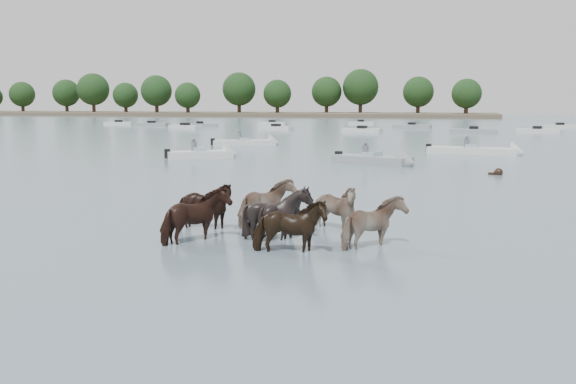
# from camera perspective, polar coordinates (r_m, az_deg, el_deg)

# --- Properties ---
(ground) EXTENTS (400.00, 400.00, 0.00)m
(ground) POSITION_cam_1_polar(r_m,az_deg,el_deg) (15.47, 2.13, -5.44)
(ground) COLOR #4D646F
(ground) RESTS_ON ground
(shoreline) EXTENTS (160.00, 30.00, 1.00)m
(shoreline) POSITION_cam_1_polar(r_m,az_deg,el_deg) (180.34, -8.02, 6.95)
(shoreline) COLOR #4C4233
(shoreline) RESTS_ON ground
(pony_herd) EXTENTS (6.86, 4.62, 1.62)m
(pony_herd) POSITION_cam_1_polar(r_m,az_deg,el_deg) (17.06, -1.21, -2.21)
(pony_herd) COLOR black
(pony_herd) RESTS_ON ground
(swimming_pony) EXTENTS (0.72, 0.44, 0.44)m
(swimming_pony) POSITION_cam_1_polar(r_m,az_deg,el_deg) (33.69, 18.29, 1.65)
(swimming_pony) COLOR black
(swimming_pony) RESTS_ON ground
(motorboat_a) EXTENTS (4.77, 3.88, 1.92)m
(motorboat_a) POSITION_cam_1_polar(r_m,az_deg,el_deg) (42.12, -6.98, 3.36)
(motorboat_a) COLOR silver
(motorboat_a) RESTS_ON ground
(motorboat_b) EXTENTS (5.42, 3.42, 1.92)m
(motorboat_b) POSITION_cam_1_polar(r_m,az_deg,el_deg) (37.67, 8.53, 2.79)
(motorboat_b) COLOR gray
(motorboat_b) RESTS_ON ground
(motorboat_c) EXTENTS (6.83, 2.54, 1.92)m
(motorboat_c) POSITION_cam_1_polar(r_m,az_deg,el_deg) (46.69, 17.20, 3.51)
(motorboat_c) COLOR silver
(motorboat_c) RESTS_ON ground
(motorboat_f) EXTENTS (5.81, 3.99, 1.92)m
(motorboat_f) POSITION_cam_1_polar(r_m,az_deg,el_deg) (54.21, -3.16, 4.43)
(motorboat_f) COLOR silver
(motorboat_f) RESTS_ON ground
(distant_flotilla) EXTENTS (106.51, 29.97, 0.93)m
(distant_flotilla) POSITION_cam_1_polar(r_m,az_deg,el_deg) (88.75, 14.78, 5.59)
(distant_flotilla) COLOR silver
(distant_flotilla) RESTS_ON ground
(treeline) EXTENTS (146.59, 20.95, 12.58)m
(treeline) POSITION_cam_1_polar(r_m,az_deg,el_deg) (179.34, -7.03, 8.93)
(treeline) COLOR #382619
(treeline) RESTS_ON ground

